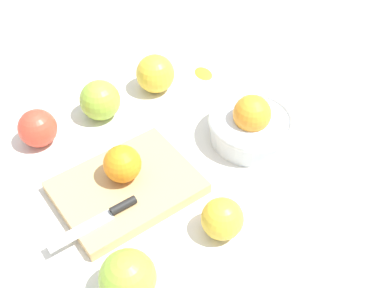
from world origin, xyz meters
TOP-DOWN VIEW (x-y plane):
  - ground_plane at (0.00, 0.00)m, footprint 2.40×2.40m
  - bowl at (-0.12, 0.07)m, footprint 0.17×0.17m
  - cutting_board at (0.14, 0.03)m, footprint 0.24×0.19m
  - orange_on_board at (0.13, 0.01)m, footprint 0.06×0.06m
  - knife at (0.20, 0.07)m, footprint 0.16×0.03m
  - apple_front_left at (-0.07, -0.17)m, footprint 0.08×0.08m
  - apple_back_right at (0.24, 0.19)m, footprint 0.08×0.08m
  - apple_back_right_2 at (0.07, 0.19)m, footprint 0.07×0.07m
  - apple_front_right at (0.06, -0.17)m, footprint 0.08×0.08m
  - apple_front_right_2 at (0.20, -0.18)m, footprint 0.07×0.07m
  - citrus_peel at (-0.18, -0.15)m, footprint 0.05×0.06m

SIDE VIEW (x-z plane):
  - ground_plane at x=0.00m, z-range 0.00..0.00m
  - citrus_peel at x=-0.18m, z-range 0.00..0.01m
  - cutting_board at x=0.14m, z-range 0.00..0.02m
  - knife at x=0.20m, z-range 0.02..0.03m
  - apple_back_right_2 at x=0.07m, z-range 0.00..0.07m
  - apple_front_right_2 at x=0.20m, z-range 0.00..0.07m
  - bowl at x=-0.12m, z-range -0.01..0.09m
  - apple_front_right at x=0.06m, z-range 0.00..0.08m
  - apple_front_left at x=-0.07m, z-range 0.00..0.08m
  - apple_back_right at x=0.24m, z-range 0.00..0.08m
  - orange_on_board at x=0.13m, z-range 0.02..0.09m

